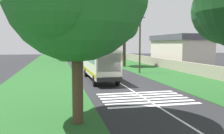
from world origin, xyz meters
name	(u,v)px	position (x,y,z in m)	size (l,w,h in m)	color
ground	(127,88)	(0.00, 0.00, 0.00)	(160.00, 160.00, 0.00)	#262628
grass_verge_left	(46,72)	(15.00, 8.20, 0.02)	(120.00, 8.00, 0.04)	#235623
grass_verge_right	(150,70)	(15.00, -8.20, 0.02)	(120.00, 8.00, 0.04)	#235623
centre_line	(100,71)	(15.00, 0.00, 0.00)	(110.00, 0.16, 0.01)	silver
coach_bus	(99,62)	(5.33, 1.80, 2.15)	(11.16, 2.62, 3.73)	silver
zebra_crossing	(145,98)	(-4.83, 0.00, 0.00)	(4.95, 6.80, 0.01)	silver
trailing_car_0	(86,63)	(21.74, 1.51, 0.67)	(4.30, 1.78, 1.43)	#145933
trailing_car_1	(82,61)	(27.03, 1.62, 0.67)	(4.30, 1.78, 1.43)	silver
roadside_tree_left_0	(57,29)	(53.97, 6.33, 8.73)	(8.15, 7.20, 12.46)	#3D2D1E
roadside_tree_left_2	(60,33)	(40.22, 5.74, 6.95)	(8.03, 6.77, 10.48)	brown
roadside_tree_right_1	(124,27)	(21.04, -5.39, 7.15)	(5.97, 5.02, 9.78)	#3D2D1E
roadside_tree_right_2	(104,32)	(43.87, -6.06, 7.35)	(7.28, 6.21, 10.59)	brown
utility_pole	(140,42)	(10.82, -4.97, 4.41)	(0.24, 1.40, 8.45)	#473828
roadside_wall	(157,62)	(20.00, -11.60, 0.83)	(70.00, 0.40, 1.58)	#9E937F
roadside_building	(179,50)	(21.60, -16.82, 3.02)	(14.54, 6.87, 5.92)	beige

